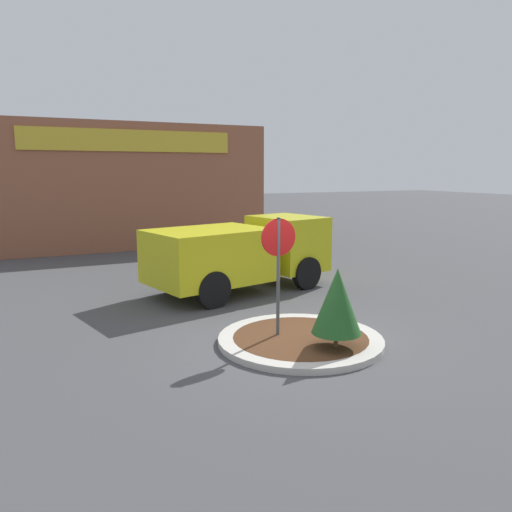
{
  "coord_description": "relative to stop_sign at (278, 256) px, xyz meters",
  "views": [
    {
      "loc": [
        -4.96,
        -8.35,
        3.45
      ],
      "look_at": [
        0.17,
        2.46,
        1.4
      ],
      "focal_mm": 35.0,
      "sensor_mm": 36.0,
      "label": 1
    }
  ],
  "objects": [
    {
      "name": "stop_sign",
      "position": [
        0.0,
        0.0,
        0.0
      ],
      "size": [
        0.76,
        0.07,
        2.54
      ],
      "color": "#4C4C51",
      "rests_on": "ground_plane"
    },
    {
      "name": "storefront_building",
      "position": [
        -0.19,
        15.94,
        0.98
      ],
      "size": [
        12.53,
        6.07,
        5.5
      ],
      "color": "#93563D",
      "rests_on": "ground_plane"
    },
    {
      "name": "island_shrub",
      "position": [
        0.65,
        -1.13,
        -0.74
      ],
      "size": [
        0.94,
        0.94,
        1.53
      ],
      "color": "brown",
      "rests_on": "traffic_island"
    },
    {
      "name": "ground_plane",
      "position": [
        0.35,
        -0.32,
        -1.77
      ],
      "size": [
        120.0,
        120.0,
        0.0
      ],
      "primitive_type": "plane",
      "color": "#474749"
    },
    {
      "name": "traffic_island",
      "position": [
        0.35,
        -0.32,
        -1.71
      ],
      "size": [
        3.34,
        3.34,
        0.13
      ],
      "color": "#BCB7AD",
      "rests_on": "ground_plane"
    },
    {
      "name": "utility_truck",
      "position": [
        1.03,
        4.27,
        -0.62
      ],
      "size": [
        5.68,
        3.35,
        2.06
      ],
      "rotation": [
        0.0,
        0.0,
        0.23
      ],
      "color": "gold",
      "rests_on": "ground_plane"
    }
  ]
}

